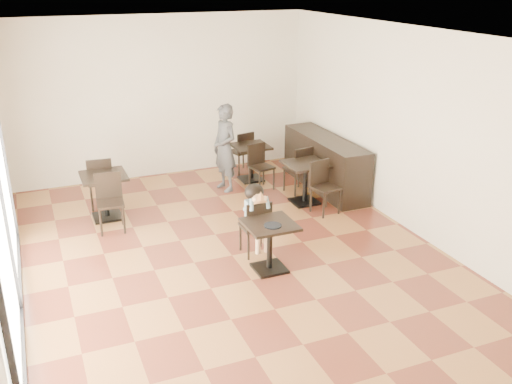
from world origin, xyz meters
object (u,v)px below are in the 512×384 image
chair_mid_a (297,169)px  cafe_table_mid (305,183)px  chair_left_a (100,182)px  chair_mid_b (326,188)px  chair_back_a (241,152)px  child_table (270,247)px  adult_patron (225,148)px  child (255,220)px  cafe_table_back (251,163)px  cafe_table_left (106,196)px  chair_left_b (110,204)px  child_chair (255,227)px  chair_back_b (262,167)px

chair_mid_a → cafe_table_mid: bearing=67.2°
chair_left_a → chair_mid_a: bearing=174.7°
chair_mid_b → chair_back_a: 2.65m
child_table → chair_left_a: size_ratio=0.77×
adult_patron → chair_back_a: adult_patron is taller
child_table → cafe_table_mid: (1.59, 2.05, 0.02)m
cafe_table_mid → adult_patron: bearing=132.7°
child → cafe_table_back: 3.21m
cafe_table_left → chair_left_b: chair_left_b is taller
child_table → chair_mid_a: bearing=56.7°
child_table → adult_patron: 3.31m
chair_mid_a → chair_back_a: chair_mid_a is taller
adult_patron → chair_mid_b: size_ratio=1.82×
child_chair → cafe_table_left: size_ratio=1.11×
child_chair → chair_mid_b: 1.95m
cafe_table_mid → chair_left_a: (-3.43, 1.22, 0.09)m
chair_left_b → chair_back_a: (2.98, 1.92, -0.03)m
child_chair → chair_left_a: bearing=-55.9°
chair_mid_a → chair_left_a: 3.61m
child → chair_left_a: 3.29m
child_table → chair_left_a: (-1.84, 3.27, 0.11)m
child_table → cafe_table_back: (1.14, 3.54, 0.00)m
child_chair → cafe_table_left: child_chair is taller
chair_mid_a → chair_back_a: 1.60m
child → chair_back_b: (1.14, 2.44, -0.11)m
chair_back_b → chair_left_b: bearing=-177.8°
adult_patron → chair_back_a: 1.14m
chair_back_a → adult_patron: bearing=39.4°
cafe_table_mid → chair_left_a: chair_left_a is taller
cafe_table_mid → chair_left_b: (-3.43, 0.12, 0.09)m
adult_patron → chair_back_a: (0.65, 0.85, -0.40)m
cafe_table_back → chair_mid_b: (0.57, -2.04, 0.09)m
cafe_table_mid → chair_back_b: chair_back_b is taller
child_chair → cafe_table_back: bearing=-110.9°
child_table → child: child is taller
child → chair_mid_b: child is taller
cafe_table_mid → chair_back_b: 1.05m
cafe_table_left → chair_left_b: (0.00, -0.55, 0.08)m
cafe_table_back → chair_mid_b: 2.12m
cafe_table_back → chair_mid_a: size_ratio=0.80×
adult_patron → chair_back_b: adult_patron is taller
cafe_table_back → chair_mid_b: size_ratio=0.80×
adult_patron → cafe_table_left: 2.43m
child_table → child_chair: child_chair is taller
cafe_table_mid → cafe_table_back: (-0.45, 1.49, -0.02)m
cafe_table_back → chair_back_b: bearing=-90.0°
child → chair_mid_b: bearing=29.0°
chair_mid_b → chair_back_a: chair_mid_b is taller
cafe_table_left → chair_left_a: size_ratio=0.83×
adult_patron → chair_left_a: bearing=-104.0°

